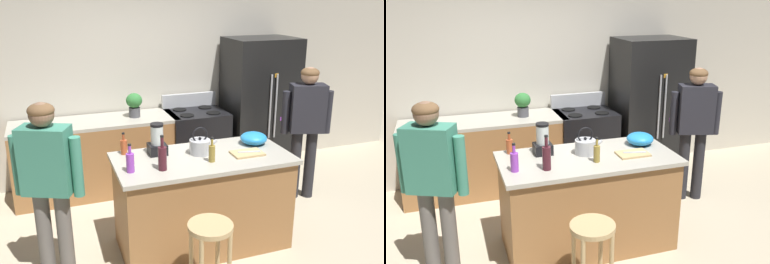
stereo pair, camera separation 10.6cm
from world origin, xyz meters
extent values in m
plane|color=beige|center=(0.00, 0.00, 0.00)|extent=(14.00, 14.00, 0.00)
cube|color=beige|center=(0.00, 1.95, 1.35)|extent=(8.00, 0.10, 2.70)
cube|color=#9E6B3D|center=(0.00, 0.00, 0.45)|extent=(1.61, 0.76, 0.90)
cube|color=#B2AD9E|center=(0.00, 0.00, 0.92)|extent=(1.67, 0.82, 0.04)
cube|color=#9E6B3D|center=(-0.80, 1.55, 0.45)|extent=(2.00, 0.64, 0.90)
cube|color=#B2AD9E|center=(-0.80, 1.55, 0.92)|extent=(2.00, 0.64, 0.04)
cube|color=black|center=(1.40, 1.50, 0.93)|extent=(0.90, 0.70, 1.86)
cylinder|color=#B7BABF|center=(1.36, 1.13, 1.02)|extent=(0.02, 0.02, 0.84)
cylinder|color=#B7BABF|center=(1.44, 1.13, 1.02)|extent=(0.02, 0.02, 0.84)
cube|color=orange|center=(1.44, 1.15, 1.42)|extent=(0.05, 0.01, 0.05)
cube|color=purple|center=(1.75, 1.15, 0.84)|extent=(0.05, 0.01, 0.05)
cube|color=purple|center=(1.56, 1.15, 0.84)|extent=(0.05, 0.01, 0.05)
cube|color=black|center=(0.50, 1.52, 0.47)|extent=(0.76, 0.64, 0.94)
cube|color=black|center=(0.50, 1.20, 0.42)|extent=(0.60, 0.01, 0.24)
cube|color=#B7BABF|center=(0.50, 1.81, 1.03)|extent=(0.76, 0.06, 0.18)
cylinder|color=black|center=(0.32, 1.37, 0.95)|extent=(0.18, 0.18, 0.01)
cylinder|color=black|center=(0.68, 1.37, 0.95)|extent=(0.18, 0.18, 0.01)
cylinder|color=black|center=(0.32, 1.67, 0.95)|extent=(0.18, 0.18, 0.01)
cylinder|color=black|center=(0.68, 1.67, 0.95)|extent=(0.18, 0.18, 0.01)
cylinder|color=#66605B|center=(-1.47, -0.03, 0.42)|extent=(0.17, 0.17, 0.83)
cylinder|color=#66605B|center=(-1.30, -0.11, 0.42)|extent=(0.17, 0.17, 0.83)
cube|color=#3F8C72|center=(-1.39, -0.07, 1.12)|extent=(0.45, 0.36, 0.57)
cylinder|color=#3F8C72|center=(-1.61, 0.03, 1.07)|extent=(0.12, 0.12, 0.51)
cylinder|color=#3F8C72|center=(-1.16, -0.17, 1.07)|extent=(0.12, 0.12, 0.51)
sphere|color=#8C664C|center=(-1.39, -0.07, 1.50)|extent=(0.26, 0.26, 0.20)
ellipsoid|color=brown|center=(-1.39, -0.07, 1.53)|extent=(0.28, 0.28, 0.12)
cylinder|color=#26262B|center=(1.61, 0.54, 0.42)|extent=(0.16, 0.16, 0.85)
cylinder|color=#26262B|center=(1.44, 0.60, 0.42)|extent=(0.16, 0.16, 0.85)
cube|color=#26262D|center=(1.53, 0.57, 1.13)|extent=(0.45, 0.33, 0.56)
cylinder|color=#26262D|center=(1.76, 0.50, 1.08)|extent=(0.11, 0.11, 0.51)
cylinder|color=#26262D|center=(1.29, 0.65, 1.08)|extent=(0.11, 0.11, 0.51)
sphere|color=tan|center=(1.53, 0.57, 1.51)|extent=(0.25, 0.25, 0.20)
ellipsoid|color=brown|center=(1.53, 0.57, 1.55)|extent=(0.26, 0.26, 0.12)
cylinder|color=tan|center=(-0.24, -0.79, 0.68)|extent=(0.36, 0.36, 0.04)
cylinder|color=tan|center=(-0.36, -0.67, 0.33)|extent=(0.04, 0.04, 0.66)
cylinder|color=tan|center=(-0.12, -0.67, 0.33)|extent=(0.04, 0.04, 0.66)
cylinder|color=#4C4C51|center=(-0.31, 1.55, 1.00)|extent=(0.14, 0.14, 0.12)
ellipsoid|color=#337A38|center=(-0.31, 1.55, 1.15)|extent=(0.20, 0.20, 0.18)
cube|color=black|center=(-0.38, 0.21, 0.99)|extent=(0.17, 0.17, 0.10)
cylinder|color=silver|center=(-0.38, 0.21, 1.13)|extent=(0.12, 0.12, 0.18)
cylinder|color=black|center=(-0.38, 0.21, 1.23)|extent=(0.12, 0.12, 0.02)
cylinder|color=#471923|center=(-0.44, -0.18, 1.05)|extent=(0.08, 0.08, 0.21)
cylinder|color=#471923|center=(-0.44, -0.18, 1.20)|extent=(0.03, 0.03, 0.09)
cylinder|color=black|center=(-0.44, -0.18, 1.25)|extent=(0.03, 0.03, 0.02)
cylinder|color=purple|center=(-0.72, -0.13, 1.02)|extent=(0.07, 0.07, 0.17)
cylinder|color=purple|center=(-0.72, -0.13, 1.14)|extent=(0.03, 0.03, 0.07)
cylinder|color=black|center=(-0.72, -0.13, 1.19)|extent=(0.03, 0.03, 0.02)
cylinder|color=#B24C26|center=(-0.69, 0.31, 1.01)|extent=(0.06, 0.06, 0.14)
cylinder|color=#B24C26|center=(-0.69, 0.31, 1.11)|extent=(0.02, 0.02, 0.06)
cylinder|color=black|center=(-0.69, 0.31, 1.15)|extent=(0.03, 0.03, 0.02)
cylinder|color=olive|center=(0.03, -0.15, 1.02)|extent=(0.06, 0.06, 0.15)
cylinder|color=olive|center=(0.03, -0.15, 1.13)|extent=(0.02, 0.02, 0.07)
cylinder|color=black|center=(0.03, -0.15, 1.17)|extent=(0.03, 0.03, 0.02)
ellipsoid|color=#268CD8|center=(0.61, 0.15, 1.00)|extent=(0.27, 0.27, 0.12)
cylinder|color=#B7BABF|center=(0.00, 0.08, 1.01)|extent=(0.20, 0.20, 0.14)
sphere|color=black|center=(0.00, 0.08, 1.10)|extent=(0.03, 0.03, 0.03)
cylinder|color=#B7BABF|center=(0.13, 0.08, 1.03)|extent=(0.09, 0.03, 0.08)
torus|color=black|center=(0.00, 0.08, 1.13)|extent=(0.16, 0.02, 0.16)
cube|color=tan|center=(0.42, -0.09, 0.95)|extent=(0.30, 0.20, 0.02)
cube|color=#B7BABF|center=(0.44, -0.09, 0.96)|extent=(0.22, 0.08, 0.01)
camera|label=1|loc=(-1.34, -3.45, 2.39)|focal=39.35mm
camera|label=2|loc=(-1.24, -3.48, 2.39)|focal=39.35mm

